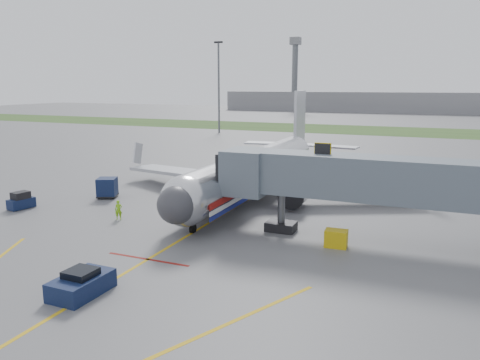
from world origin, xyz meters
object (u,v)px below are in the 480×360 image
at_px(baggage_tug, 21,201).
at_px(belt_loader, 215,185).
at_px(airliner, 256,169).
at_px(pushback_tug, 81,284).
at_px(ramp_worker, 119,210).

relative_size(baggage_tug, belt_loader, 0.48).
relative_size(airliner, baggage_tug, 14.95).
height_order(pushback_tug, ramp_worker, ramp_worker).
bearing_deg(baggage_tug, airliner, 36.75).
xyz_separation_m(airliner, pushback_tug, (-0.38, -24.88, -2.07)).
distance_m(pushback_tug, belt_loader, 25.53).
bearing_deg(ramp_worker, airliner, 28.24).
xyz_separation_m(pushback_tug, baggage_tug, (-17.16, 11.78, 0.11)).
relative_size(belt_loader, ramp_worker, 3.07).
bearing_deg(belt_loader, airliner, -3.57).
height_order(airliner, ramp_worker, airliner).
height_order(belt_loader, ramp_worker, belt_loader).
bearing_deg(ramp_worker, baggage_tug, 151.54).
bearing_deg(belt_loader, baggage_tug, -133.88).
relative_size(pushback_tug, baggage_tug, 1.41).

